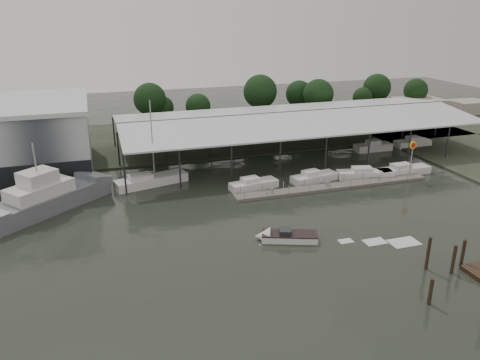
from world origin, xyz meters
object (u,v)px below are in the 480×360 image
object	(u,v)px
white_sailboat	(150,181)
speedboat_underway	(284,237)
grey_trawler	(49,197)
shell_fuel_sign	(412,153)

from	to	relation	value
white_sailboat	speedboat_underway	bearing A→B (deg)	-75.96
white_sailboat	speedboat_underway	size ratio (longest dim) A/B	0.71
speedboat_underway	white_sailboat	bearing A→B (deg)	-41.37
speedboat_underway	grey_trawler	bearing A→B (deg)	-13.78
grey_trawler	white_sailboat	xyz separation A→B (m)	(12.67, 4.66, -0.94)
white_sailboat	speedboat_underway	distance (m)	23.63
shell_fuel_sign	grey_trawler	xyz separation A→B (m)	(-48.22, 4.06, -2.35)
shell_fuel_sign	grey_trawler	bearing A→B (deg)	175.19
grey_trawler	speedboat_underway	bearing A→B (deg)	-73.54
shell_fuel_sign	grey_trawler	distance (m)	48.45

